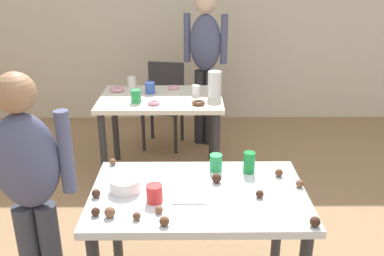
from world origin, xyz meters
TOP-DOWN VIEW (x-y plane):
  - wall_back at (0.00, 3.20)m, footprint 6.40×0.10m
  - dining_table_near at (-0.06, -0.00)m, footprint 1.11×0.70m
  - dining_table_far at (-0.35, 1.64)m, footprint 1.07×0.73m
  - chair_far_table at (-0.37, 2.36)m, footprint 0.47×0.47m
  - person_girl_near at (-0.90, -0.06)m, footprint 0.46×0.24m
  - person_adult_far at (0.06, 2.35)m, footprint 0.45×0.28m
  - mixing_bowl at (-0.44, 0.02)m, footprint 0.16×0.16m
  - soda_can at (0.23, 0.22)m, footprint 0.07×0.07m
  - fork_near at (-0.10, -0.11)m, footprint 0.17×0.02m
  - cup_near_0 at (0.04, 0.24)m, footprint 0.07×0.07m
  - cup_near_1 at (-0.28, -0.09)m, footprint 0.08×0.08m
  - cake_ball_0 at (-0.55, 0.32)m, footprint 0.04×0.04m
  - cake_ball_1 at (0.46, -0.31)m, footprint 0.05×0.05m
  - cake_ball_2 at (0.48, 0.05)m, footprint 0.04×0.04m
  - cake_ball_3 at (-0.58, -0.05)m, footprint 0.04×0.04m
  - cake_ball_4 at (-0.48, -0.23)m, footprint 0.05×0.05m
  - cake_ball_5 at (-0.55, -0.21)m, footprint 0.04×0.04m
  - cake_ball_6 at (-0.35, -0.25)m, footprint 0.04×0.04m
  - cake_ball_7 at (-0.25, -0.20)m, footprint 0.04×0.04m
  - cake_ball_8 at (-0.22, -0.30)m, footprint 0.05×0.05m
  - cake_ball_9 at (0.04, 0.10)m, footprint 0.05×0.05m
  - cake_ball_10 at (0.25, -0.06)m, footprint 0.04×0.04m
  - cake_ball_11 at (0.39, 0.17)m, footprint 0.04×0.04m
  - pitcher_far at (0.12, 1.63)m, footprint 0.12×0.12m
  - cup_far_0 at (-0.55, 1.49)m, footprint 0.09×0.09m
  - cup_far_1 at (-0.04, 1.69)m, footprint 0.07×0.07m
  - cup_far_2 at (-0.45, 1.75)m, footprint 0.09×0.09m
  - cup_far_3 at (-0.64, 1.93)m, footprint 0.08×0.08m
  - donut_far_0 at (-0.25, 1.88)m, footprint 0.10×0.10m
  - donut_far_1 at (-0.40, 1.43)m, footprint 0.10×0.10m
  - donut_far_2 at (-0.03, 1.42)m, footprint 0.11×0.11m
  - donut_far_3 at (-0.76, 1.82)m, footprint 0.13×0.13m

SIDE VIEW (x-z plane):
  - chair_far_table at x=-0.37m, z-range 0.06..0.93m
  - dining_table_far at x=-0.35m, z-range 0.26..1.01m
  - dining_table_near at x=-0.06m, z-range 0.26..1.01m
  - fork_near at x=-0.10m, z-range 0.75..0.76m
  - donut_far_1 at x=-0.40m, z-range 0.75..0.78m
  - donut_far_0 at x=-0.25m, z-range 0.75..0.78m
  - donut_far_2 at x=-0.03m, z-range 0.75..0.78m
  - cake_ball_7 at x=-0.25m, z-range 0.75..0.79m
  - cake_ball_6 at x=-0.35m, z-range 0.75..0.79m
  - donut_far_3 at x=-0.76m, z-range 0.75..0.79m
  - cake_ball_0 at x=-0.55m, z-range 0.75..0.79m
  - cake_ball_10 at x=0.25m, z-range 0.75..0.79m
  - cake_ball_5 at x=-0.55m, z-range 0.75..0.79m
  - cake_ball_2 at x=0.48m, z-range 0.75..0.79m
  - cake_ball_3 at x=-0.58m, z-range 0.75..0.79m
  - cake_ball_11 at x=0.39m, z-range 0.75..0.79m
  - cake_ball_8 at x=-0.22m, z-range 0.75..0.80m
  - cake_ball_1 at x=0.46m, z-range 0.75..0.80m
  - cake_ball_4 at x=-0.48m, z-range 0.75..0.80m
  - cake_ball_9 at x=0.04m, z-range 0.75..0.80m
  - mixing_bowl at x=-0.44m, z-range 0.75..0.82m
  - cup_near_1 at x=-0.28m, z-range 0.75..0.84m
  - cup_far_1 at x=-0.04m, z-range 0.75..0.84m
  - cup_near_0 at x=0.04m, z-range 0.75..0.85m
  - cup_far_3 at x=-0.64m, z-range 0.75..0.85m
  - cup_far_2 at x=-0.45m, z-range 0.75..0.85m
  - cup_far_0 at x=-0.55m, z-range 0.75..0.86m
  - soda_can at x=0.23m, z-range 0.75..0.87m
  - person_girl_near at x=-0.90m, z-range 0.13..1.53m
  - pitcher_far at x=0.12m, z-range 0.75..0.98m
  - person_adult_far at x=0.06m, z-range 0.17..1.76m
  - wall_back at x=0.00m, z-range 0.00..2.60m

